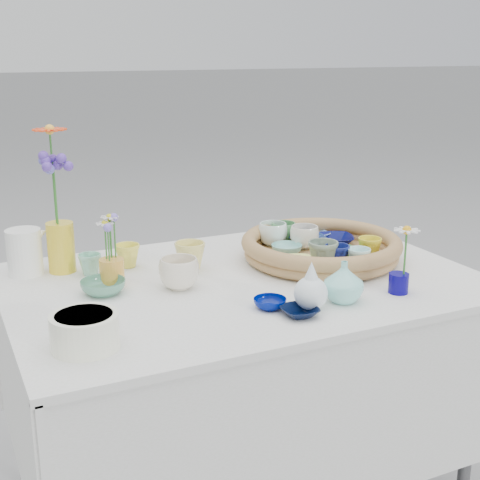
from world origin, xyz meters
name	(u,v)px	position (x,y,z in m)	size (l,w,h in m)	color
wicker_tray	(321,248)	(0.28, 0.05, 0.80)	(0.47, 0.47, 0.08)	#A27144
tray_ceramic_0	(307,240)	(0.30, 0.16, 0.80)	(0.11, 0.11, 0.03)	navy
tray_ceramic_1	(335,240)	(0.38, 0.12, 0.80)	(0.12, 0.12, 0.03)	#000444
tray_ceramic_2	(369,248)	(0.38, -0.05, 0.81)	(0.07, 0.07, 0.06)	yellow
tray_ceramic_3	(340,253)	(0.32, 0.01, 0.80)	(0.10, 0.10, 0.03)	#3C984D
tray_ceramic_4	(323,255)	(0.21, -0.06, 0.82)	(0.08, 0.08, 0.08)	gray
tray_ceramic_5	(287,249)	(0.19, 0.10, 0.80)	(0.09, 0.09, 0.03)	#88CDC6
tray_ceramic_6	(273,234)	(0.20, 0.20, 0.82)	(0.09, 0.09, 0.07)	white
tray_ceramic_7	(304,237)	(0.27, 0.13, 0.82)	(0.09, 0.09, 0.07)	silver
tray_ceramic_8	(314,235)	(0.35, 0.20, 0.79)	(0.09, 0.09, 0.02)	#87B4F0
tray_ceramic_9	(337,256)	(0.26, -0.07, 0.82)	(0.07, 0.07, 0.06)	navy
tray_ceramic_10	(297,262)	(0.16, -0.01, 0.79)	(0.09, 0.09, 0.02)	#FAFF7C
tray_ceramic_11	(359,259)	(0.30, -0.11, 0.81)	(0.06, 0.06, 0.06)	#B9EFEB
tray_ceramic_12	(284,232)	(0.24, 0.21, 0.81)	(0.08, 0.08, 0.06)	#54A25F
loose_ceramic_0	(128,256)	(-0.26, 0.24, 0.80)	(0.07, 0.07, 0.07)	#EFE54B
loose_ceramic_1	(190,256)	(-0.10, 0.13, 0.81)	(0.09, 0.09, 0.08)	#ECDE74
loose_ceramic_2	(103,287)	(-0.38, 0.05, 0.78)	(0.12, 0.12, 0.04)	#508D71
loose_ceramic_3	(179,273)	(-0.18, 0.00, 0.81)	(0.10, 0.10, 0.08)	#EEE3CA
loose_ceramic_4	(270,303)	(-0.03, -0.22, 0.78)	(0.08, 0.08, 0.03)	#000F72
loose_ceramic_5	(90,264)	(-0.37, 0.21, 0.79)	(0.06, 0.06, 0.06)	#89D5B4
loose_ceramic_6	(300,312)	(0.01, -0.30, 0.78)	(0.09, 0.09, 0.02)	black
fluted_bowl	(85,331)	(-0.49, -0.25, 0.80)	(0.15, 0.15, 0.08)	white
bud_vase_paleblue	(311,285)	(0.05, -0.27, 0.83)	(0.08, 0.08, 0.13)	white
bud_vase_seafoam	(344,282)	(0.15, -0.26, 0.82)	(0.10, 0.10, 0.10)	#8CE4D9
bud_vase_cobalt	(399,283)	(0.32, -0.27, 0.79)	(0.05, 0.05, 0.05)	#080168
single_daisy	(405,252)	(0.32, -0.28, 0.88)	(0.08, 0.08, 0.14)	white
tall_vase_yellow	(61,247)	(-0.43, 0.27, 0.84)	(0.08, 0.08, 0.14)	yellow
gerbera	(53,177)	(-0.44, 0.28, 1.04)	(0.11, 0.11, 0.28)	#FF4417
hydrangea	(55,194)	(-0.44, 0.26, 0.99)	(0.07, 0.07, 0.24)	#5E58BF
white_pitcher	(24,252)	(-0.53, 0.29, 0.83)	(0.13, 0.10, 0.13)	white
daisy_cup	(112,272)	(-0.34, 0.11, 0.80)	(0.07, 0.07, 0.07)	gold
daisy_posy	(109,233)	(-0.34, 0.11, 0.91)	(0.08, 0.08, 0.14)	silver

